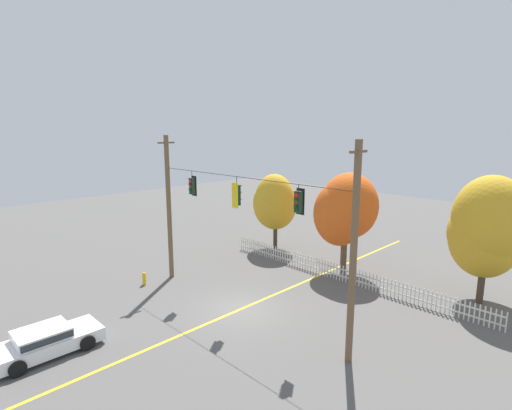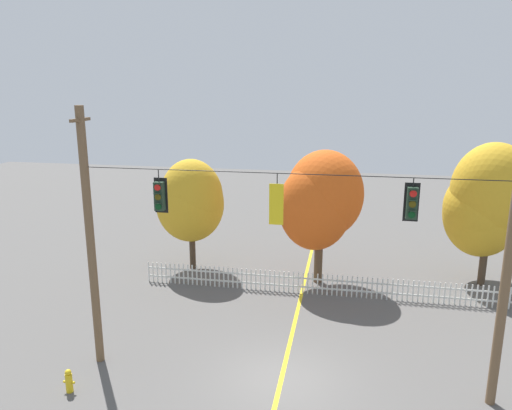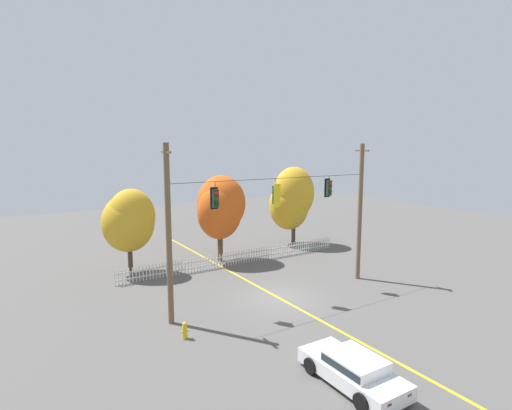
% 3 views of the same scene
% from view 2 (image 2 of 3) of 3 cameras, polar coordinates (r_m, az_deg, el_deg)
% --- Properties ---
extents(ground, '(80.00, 80.00, 0.00)m').
position_cam_2_polar(ground, '(17.20, 2.95, -19.64)').
color(ground, '#565451').
extents(lane_centerline_stripe, '(0.16, 36.00, 0.01)m').
position_cam_2_polar(lane_centerline_stripe, '(17.19, 2.95, -19.63)').
color(lane_centerline_stripe, gold).
rests_on(lane_centerline_stripe, ground).
extents(signal_support_span, '(13.19, 1.10, 8.85)m').
position_cam_2_polar(signal_support_span, '(15.18, 3.16, -5.33)').
color(signal_support_span, brown).
rests_on(signal_support_span, ground).
extents(traffic_signal_eastbound_side, '(0.43, 0.38, 1.42)m').
position_cam_2_polar(traffic_signal_eastbound_side, '(15.74, -11.14, 1.04)').
color(traffic_signal_eastbound_side, black).
extents(traffic_signal_northbound_secondary, '(0.43, 0.38, 1.55)m').
position_cam_2_polar(traffic_signal_northbound_secondary, '(14.77, 2.44, 0.20)').
color(traffic_signal_northbound_secondary, black).
extents(traffic_signal_westbound_side, '(0.43, 0.38, 1.31)m').
position_cam_2_polar(traffic_signal_westbound_side, '(14.73, 17.67, 0.23)').
color(traffic_signal_westbound_side, black).
extents(white_picket_fence, '(17.94, 0.06, 1.02)m').
position_cam_2_polar(white_picket_fence, '(23.07, 8.85, -9.19)').
color(white_picket_fence, silver).
rests_on(white_picket_fence, ground).
extents(autumn_maple_near_fence, '(3.53, 3.19, 5.87)m').
position_cam_2_polar(autumn_maple_near_fence, '(25.19, -7.61, 0.51)').
color(autumn_maple_near_fence, '#473828').
rests_on(autumn_maple_near_fence, ground).
extents(autumn_maple_mid, '(3.96, 3.69, 6.53)m').
position_cam_2_polar(autumn_maple_mid, '(23.28, 7.51, 0.59)').
color(autumn_maple_mid, brown).
rests_on(autumn_maple_mid, ground).
extents(autumn_oak_far_east, '(3.96, 3.69, 6.92)m').
position_cam_2_polar(autumn_oak_far_east, '(25.60, 25.11, 0.16)').
color(autumn_oak_far_east, '#473828').
rests_on(autumn_oak_far_east, ground).
extents(fire_hydrant, '(0.38, 0.22, 0.79)m').
position_cam_2_polar(fire_hydrant, '(17.46, -20.93, -18.56)').
color(fire_hydrant, gold).
rests_on(fire_hydrant, ground).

